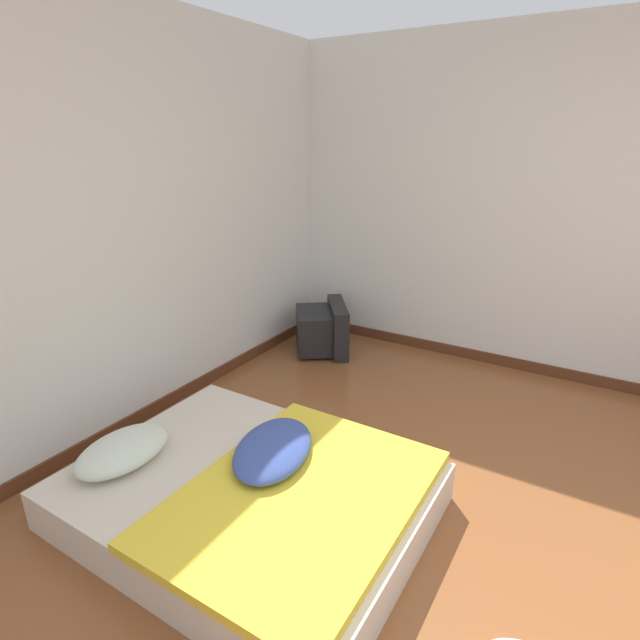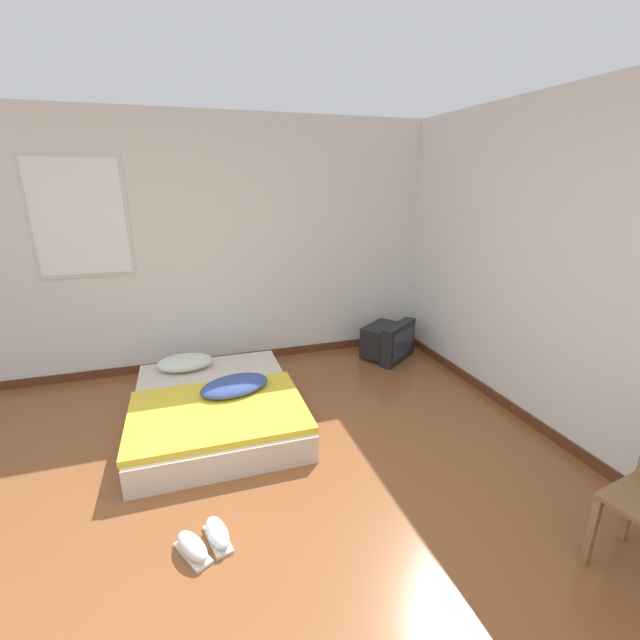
# 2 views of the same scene
# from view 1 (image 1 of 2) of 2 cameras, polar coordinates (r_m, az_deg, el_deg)

# --- Properties ---
(wall_back) EXTENTS (7.57, 0.08, 2.60)m
(wall_back) POSITION_cam_1_polar(r_m,az_deg,el_deg) (3.03, -28.99, 7.74)
(wall_back) COLOR silver
(wall_back) RESTS_ON ground_plane
(mattress_bed) EXTENTS (1.34, 1.71, 0.36)m
(mattress_bed) POSITION_cam_1_polar(r_m,az_deg,el_deg) (2.67, -8.09, -18.90)
(mattress_bed) COLOR beige
(mattress_bed) RESTS_ON ground_plane
(crt_tv) EXTENTS (0.69, 0.66, 0.44)m
(crt_tv) POSITION_cam_1_polar(r_m,az_deg,el_deg) (4.45, 0.41, -0.99)
(crt_tv) COLOR black
(crt_tv) RESTS_ON ground_plane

